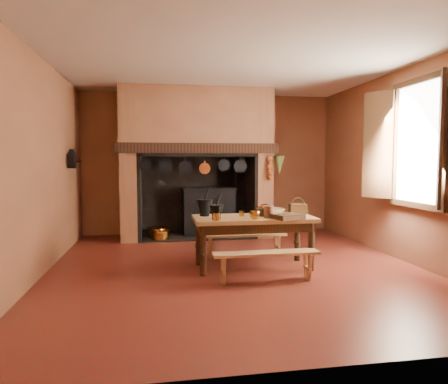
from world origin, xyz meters
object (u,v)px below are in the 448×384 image
Objects in this scene: bench_front at (266,259)px; wicker_basket at (298,208)px; coffee_grinder at (261,211)px; work_table at (254,225)px; mixing_bowl at (271,211)px; iron_range at (209,210)px.

wicker_basket is (0.71, 0.87, 0.51)m from bench_front.
work_table is at bearing -147.73° from coffee_grinder.
coffee_grinder reaches higher than mixing_bowl.
coffee_grinder is 0.64m from wicker_basket.
iron_range reaches higher than coffee_grinder.
iron_range is at bearing 120.23° from wicker_basket.
work_table is 0.21m from coffee_grinder.
work_table is (0.29, -2.53, 0.11)m from iron_range.
work_table is 0.37m from mixing_bowl.
mixing_bowl is at bearing -164.81° from wicker_basket.
wicker_basket is at bearing 17.83° from work_table.
coffee_grinder is (0.11, 0.67, 0.50)m from bench_front.
coffee_grinder is 0.67× the size of wicker_basket.
work_table reaches higher than bench_front.
bench_front is 0.98m from mixing_bowl.
bench_front is at bearing -80.05° from coffee_grinder.
iron_range is 2.52m from wicker_basket.
mixing_bowl is at bearing 70.35° from bench_front.
iron_range reaches higher than bench_front.
mixing_bowl is 0.43m from wicker_basket.
coffee_grinder is at bearing -154.66° from wicker_basket.
bench_front is at bearing -122.64° from wicker_basket.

